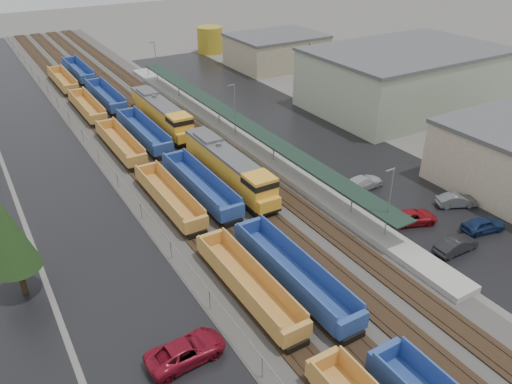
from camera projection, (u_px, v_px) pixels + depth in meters
ballast_strip at (148, 129)px, 74.66m from camera, size 20.00×160.00×0.08m
trackbed at (148, 128)px, 74.60m from camera, size 14.60×160.00×0.22m
west_parking_lot at (43, 150)px, 67.90m from camera, size 10.00×160.00×0.02m
east_commuter_lot at (290, 126)px, 75.77m from camera, size 16.00×100.00×0.02m
station_platform at (235, 134)px, 71.13m from camera, size 3.00×80.00×8.00m
chainlink_fence at (85, 135)px, 68.44m from camera, size 0.08×160.04×2.02m
industrial_buildings at (403, 86)px, 79.07m from camera, size 32.52×75.30×9.50m
tree_west_near at (9, 236)px, 39.47m from camera, size 3.96×3.96×9.00m
tree_east at (309, 64)px, 82.67m from camera, size 4.40×4.40×10.00m
locomotive_lead at (229, 168)px, 57.89m from camera, size 2.91×19.15×4.34m
locomotive_trail at (162, 114)px, 73.60m from camera, size 2.91×19.15×4.34m
well_string_yellow at (169, 198)px, 54.14m from camera, size 2.64×116.74×2.34m
well_string_blue at (200, 186)px, 56.38m from camera, size 2.83×126.71×2.51m
storage_tank at (210, 40)px, 114.58m from camera, size 5.82×5.82×5.82m
parked_car_west_c at (186, 351)px, 35.58m from camera, size 3.02×6.01×1.63m
parked_car_east_a at (456, 245)px, 47.09m from camera, size 1.71×4.69×1.54m
parked_car_east_b at (413, 217)px, 51.56m from camera, size 3.97×5.53×1.40m
parked_car_east_c at (363, 183)px, 58.00m from camera, size 2.63×5.57×1.57m
parked_car_east_d at (483, 225)px, 50.13m from camera, size 2.78×4.88×1.57m
parked_car_east_e at (456, 200)px, 54.52m from camera, size 3.20×4.58×1.43m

